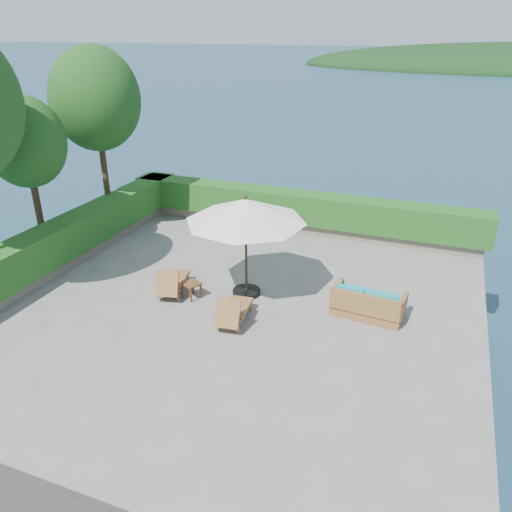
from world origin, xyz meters
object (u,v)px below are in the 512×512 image
at_px(lounge_right, 233,311).
at_px(patio_umbrella, 246,211).
at_px(wicker_loveseat, 368,305).
at_px(lounge_left, 172,281).
at_px(side_table, 192,286).

bearing_deg(lounge_right, patio_umbrella, 93.24).
relative_size(patio_umbrella, wicker_loveseat, 2.04).
bearing_deg(patio_umbrella, lounge_left, -159.80).
distance_m(lounge_right, wicker_loveseat, 3.27).
distance_m(lounge_left, lounge_right, 2.23).
height_order(lounge_left, side_table, lounge_left).
bearing_deg(side_table, lounge_right, -26.47).
xyz_separation_m(lounge_right, side_table, (-1.49, 0.74, 0.02)).
relative_size(lounge_left, lounge_right, 1.05).
bearing_deg(lounge_left, side_table, -17.15).
bearing_deg(wicker_loveseat, lounge_right, -148.50).
distance_m(patio_umbrella, wicker_loveseat, 3.75).
relative_size(lounge_left, wicker_loveseat, 0.87).
bearing_deg(patio_umbrella, wicker_loveseat, 0.26).
relative_size(patio_umbrella, lounge_left, 2.35).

